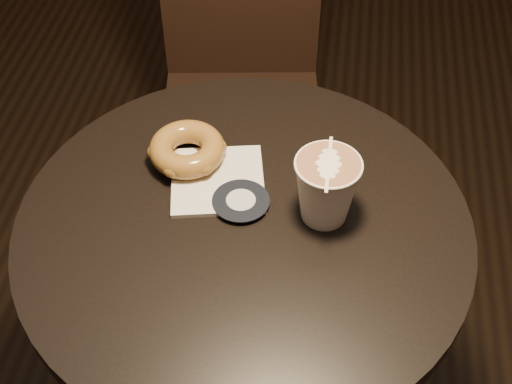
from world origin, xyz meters
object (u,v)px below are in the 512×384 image
doughnut (187,149)px  latte_cup (326,190)px  chair (241,60)px  cafe_table (245,296)px  pastry_bag (218,180)px

doughnut → latte_cup: bearing=-20.4°
doughnut → chair: bearing=90.0°
cafe_table → doughnut: doughnut is taller
pastry_bag → chair: bearing=84.0°
pastry_bag → doughnut: 0.07m
cafe_table → doughnut: size_ratio=6.05×
cafe_table → doughnut: (-0.11, 0.12, 0.23)m
chair → pastry_bag: bearing=-93.1°
pastry_bag → doughnut: doughnut is taller
cafe_table → chair: chair is taller
doughnut → latte_cup: 0.25m
latte_cup → doughnut: bearing=159.6°
chair → latte_cup: 0.74m
cafe_table → doughnut: bearing=133.5°
chair → doughnut: chair is taller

